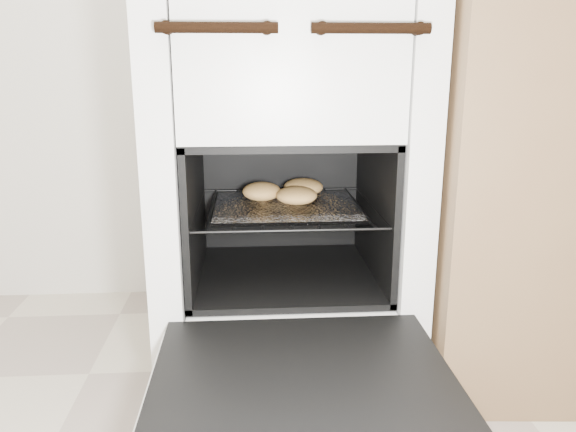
% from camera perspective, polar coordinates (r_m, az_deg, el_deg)
% --- Properties ---
extents(stove, '(0.60, 0.67, 0.92)m').
position_cam_1_polar(stove, '(1.43, -0.41, 3.48)').
color(stove, white).
rests_on(stove, ground).
extents(oven_door, '(0.54, 0.42, 0.04)m').
position_cam_1_polar(oven_door, '(1.04, 1.42, -16.07)').
color(oven_door, black).
rests_on(oven_door, stove).
extents(oven_rack, '(0.44, 0.42, 0.01)m').
position_cam_1_polar(oven_rack, '(1.37, -0.23, 0.88)').
color(oven_rack, black).
rests_on(oven_rack, stove).
extents(foil_sheet, '(0.34, 0.30, 0.01)m').
position_cam_1_polar(foil_sheet, '(1.35, -0.18, 0.92)').
color(foil_sheet, white).
rests_on(foil_sheet, oven_rack).
extents(baked_rolls, '(0.22, 0.21, 0.04)m').
position_cam_1_polar(baked_rolls, '(1.41, -0.02, 2.56)').
color(baked_rolls, tan).
rests_on(baked_rolls, foil_sheet).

